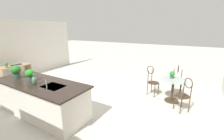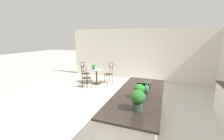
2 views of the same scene
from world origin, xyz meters
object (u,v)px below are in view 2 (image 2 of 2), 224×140
object	(u,v)px
potted_plant_on_table	(93,66)
vase_on_counter	(146,89)
chair_toward_desk	(86,76)
potted_plant_counter_far	(138,99)
bistro_table	(97,75)
chair_by_island	(109,72)
potted_plant_counter_near	(139,90)
chair_near_window	(84,71)

from	to	relation	value
potted_plant_on_table	vase_on_counter	world-z (taller)	vase_on_counter
chair_toward_desk	potted_plant_counter_far	distance (m)	4.27
bistro_table	chair_by_island	bearing A→B (deg)	124.77
potted_plant_counter_near	vase_on_counter	bearing A→B (deg)	163.51
chair_toward_desk	chair_by_island	bearing A→B (deg)	147.30
bistro_table	vase_on_counter	distance (m)	4.05
chair_near_window	chair_by_island	distance (m)	1.27
chair_by_island	potted_plant_counter_near	world-z (taller)	potted_plant_counter_near
vase_on_counter	chair_by_island	bearing A→B (deg)	-145.99
chair_by_island	vase_on_counter	world-z (taller)	vase_on_counter
chair_by_island	chair_toward_desk	distance (m)	1.30
chair_near_window	vase_on_counter	size ratio (longest dim) A/B	3.62
chair_near_window	potted_plant_on_table	world-z (taller)	chair_near_window
potted_plant_on_table	chair_near_window	bearing A→B (deg)	-100.75
chair_toward_desk	potted_plant_counter_near	xyz separation A→B (m)	(2.54, 2.82, 0.53)
chair_by_island	potted_plant_counter_near	distance (m)	4.24
potted_plant_counter_far	vase_on_counter	bearing A→B (deg)	177.76
vase_on_counter	potted_plant_on_table	bearing A→B (deg)	-134.72
chair_by_island	potted_plant_on_table	distance (m)	0.84
bistro_table	chair_by_island	distance (m)	0.66
chair_near_window	bistro_table	bearing A→B (deg)	87.90
bistro_table	chair_by_island	xyz separation A→B (m)	(-0.37, 0.53, 0.13)
potted_plant_counter_far	potted_plant_counter_near	distance (m)	0.56
potted_plant_on_table	chair_toward_desk	bearing A→B (deg)	-5.31
bistro_table	chair_toward_desk	xyz separation A→B (m)	(0.73, -0.17, 0.13)
bistro_table	vase_on_counter	bearing A→B (deg)	43.30
potted_plant_counter_near	bistro_table	bearing A→B (deg)	-141.00
potted_plant_on_table	potted_plant_counter_far	distance (m)	4.69
vase_on_counter	chair_toward_desk	bearing A→B (deg)	-126.89
chair_by_island	chair_toward_desk	xyz separation A→B (m)	(1.09, -0.70, 0.00)
chair_near_window	potted_plant_counter_near	xyz separation A→B (m)	(3.29, 3.34, 0.53)
vase_on_counter	chair_near_window	bearing A→B (deg)	-130.54
bistro_table	chair_near_window	distance (m)	0.70
chair_toward_desk	potted_plant_on_table	bearing A→B (deg)	174.69
chair_toward_desk	potted_plant_counter_far	xyz separation A→B (m)	(3.09, 2.89, 0.56)
chair_toward_desk	potted_plant_on_table	size ratio (longest dim) A/B	4.41
potted_plant_counter_far	potted_plant_counter_near	world-z (taller)	potted_plant_counter_far
chair_near_window	vase_on_counter	world-z (taller)	vase_on_counter
chair_toward_desk	potted_plant_counter_far	world-z (taller)	potted_plant_counter_far
vase_on_counter	potted_plant_counter_far	bearing A→B (deg)	-2.24
potted_plant_on_table	potted_plant_counter_near	world-z (taller)	potted_plant_counter_near
bistro_table	potted_plant_on_table	distance (m)	0.45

